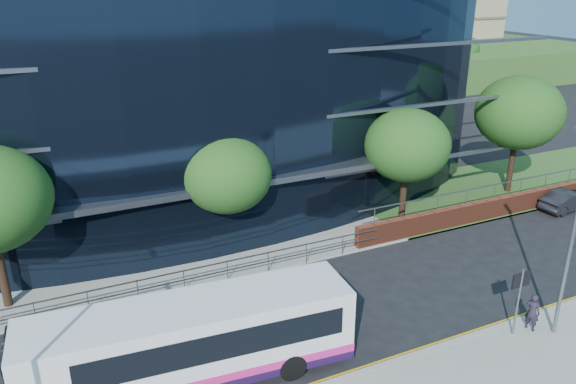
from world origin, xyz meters
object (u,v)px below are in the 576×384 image
street_sign (520,288)px  tree_dist_f (462,49)px  tree_far_b (227,175)px  pedestrian (532,312)px  tree_far_d (519,113)px  streetlight_east (573,231)px  parked_car (568,200)px  tree_dist_e (363,56)px  city_bus (195,341)px  tree_far_c (407,145)px

street_sign → tree_dist_f: tree_dist_f is taller
tree_far_b → pedestrian: tree_far_b is taller
tree_far_d → streetlight_east: streetlight_east is taller
tree_far_d → tree_dist_f: 40.01m
tree_far_d → parked_car: (1.03, -3.63, -4.57)m
street_sign → streetlight_east: bearing=-21.4°
streetlight_east → tree_dist_e: bearing=66.9°
tree_far_b → tree_dist_f: size_ratio=1.00×
tree_far_d → tree_dist_e: 31.06m
city_bus → streetlight_east: bearing=-9.9°
tree_far_c → tree_far_d: tree_far_d is taller
tree_far_d → pedestrian: tree_far_d is taller
city_bus → tree_far_c: bearing=33.4°
tree_far_c → tree_far_d: size_ratio=0.87×
tree_far_b → tree_far_d: (19.00, 0.50, 0.98)m
streetlight_east → city_bus: (-13.16, 3.42, -2.87)m
street_sign → tree_dist_e: tree_dist_e is taller
tree_far_c → streetlight_east: 11.22m
street_sign → tree_far_b: tree_far_b is taller
tree_far_c → tree_dist_f: bearing=45.0°
city_bus → parked_car: (24.19, 5.12, -0.95)m
tree_far_c → tree_far_d: 9.08m
street_sign → tree_far_b: bearing=124.1°
parked_car → tree_far_c: bearing=70.4°
tree_dist_e → city_bus: 49.82m
tree_dist_e → streetlight_east: (-18.00, -42.17, -0.10)m
street_sign → parked_car: street_sign is taller
tree_far_b → tree_dist_e: 40.74m
tree_far_b → pedestrian: (8.33, -11.15, -3.29)m
tree_dist_f → pedestrian: 55.84m
city_bus → parked_car: size_ratio=2.96×
street_sign → tree_dist_f: (35.50, 43.59, 2.06)m
tree_far_c → parked_car: bearing=-14.7°
tree_dist_e → tree_dist_f: tree_dist_e is taller
streetlight_east → pedestrian: size_ratio=5.17×
tree_far_d → tree_dist_f: (24.00, 32.00, -0.98)m
tree_far_b → pedestrian: bearing=-53.3°
tree_far_d → city_bus: bearing=-159.3°
tree_dist_e → pedestrian: bearing=-114.1°
street_sign → parked_car: size_ratio=0.74×
streetlight_east → tree_dist_f: bearing=52.4°
street_sign → city_bus: 12.01m
tree_dist_f → city_bus: size_ratio=0.54×
street_sign → tree_dist_e: bearing=64.9°
tree_dist_e → city_bus: (-31.16, -38.75, -2.96)m
street_sign → tree_far_d: tree_far_d is taller
tree_far_b → tree_far_c: tree_far_c is taller
tree_dist_f → streetlight_east: (-34.00, -44.17, 0.23)m
streetlight_east → tree_far_d: bearing=50.6°
street_sign → parked_car: (12.53, 7.95, -1.53)m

